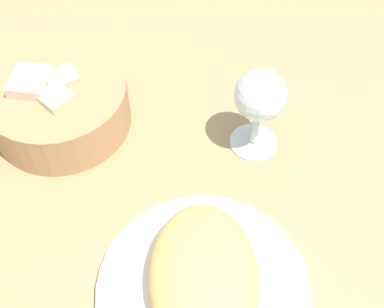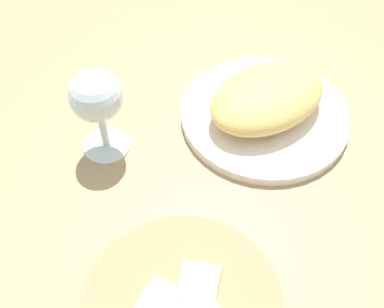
% 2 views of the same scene
% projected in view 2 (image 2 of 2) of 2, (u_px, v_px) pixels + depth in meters
% --- Properties ---
extents(ground_plane, '(1.40, 1.40, 0.02)m').
position_uv_depth(ground_plane, '(303.00, 200.00, 0.58)').
color(ground_plane, tan).
extents(plate, '(0.23, 0.23, 0.01)m').
position_uv_depth(plate, '(264.00, 115.00, 0.65)').
color(plate, silver).
rests_on(plate, ground_plane).
extents(omelette, '(0.20, 0.18, 0.06)m').
position_uv_depth(omelette, '(267.00, 97.00, 0.62)').
color(omelette, '#E5C566').
rests_on(omelette, plate).
extents(lettuce_garnish, '(0.05, 0.05, 0.02)m').
position_uv_depth(lettuce_garnish, '(295.00, 85.00, 0.67)').
color(lettuce_garnish, '#398534').
rests_on(lettuce_garnish, plate).
extents(wine_glass_near, '(0.07, 0.07, 0.13)m').
position_uv_depth(wine_glass_near, '(97.00, 101.00, 0.56)').
color(wine_glass_near, silver).
rests_on(wine_glass_near, ground_plane).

